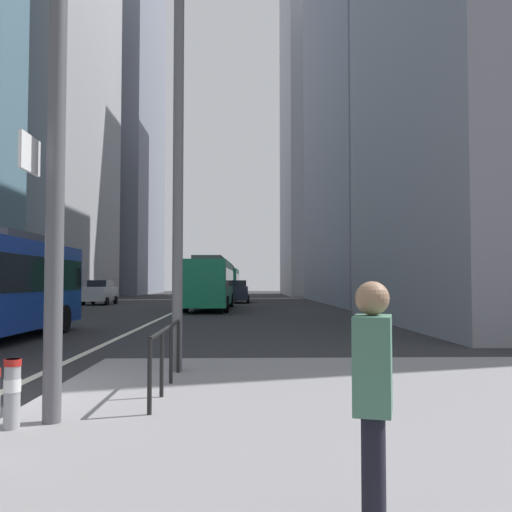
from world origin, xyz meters
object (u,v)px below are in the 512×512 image
at_px(city_bus_red_receding, 211,281).
at_px(car_oncoming_mid, 100,292).
at_px(car_receding_near, 238,291).
at_px(street_lamp_post, 179,102).
at_px(pedestrian_waiting, 373,396).
at_px(bollard_right, 12,390).
at_px(city_bus_red_distant, 226,281).

xyz_separation_m(city_bus_red_receding, car_oncoming_mid, (-9.21, 8.04, -0.85)).
bearing_deg(city_bus_red_receding, car_receding_near, 81.54).
height_order(car_receding_near, street_lamp_post, street_lamp_post).
bearing_deg(pedestrian_waiting, car_receding_near, 91.42).
distance_m(street_lamp_post, bollard_right, 6.39).
relative_size(car_receding_near, pedestrian_waiting, 2.51).
xyz_separation_m(car_receding_near, street_lamp_post, (-0.97, -37.57, 4.29)).
height_order(car_oncoming_mid, bollard_right, car_oncoming_mid).
height_order(city_bus_red_distant, pedestrian_waiting, city_bus_red_distant).
relative_size(car_oncoming_mid, car_receding_near, 1.02).
bearing_deg(city_bus_red_receding, city_bus_red_distant, 88.89).
relative_size(car_oncoming_mid, pedestrian_waiting, 2.55).
relative_size(car_oncoming_mid, bollard_right, 5.41).
height_order(city_bus_red_receding, bollard_right, city_bus_red_receding).
bearing_deg(pedestrian_waiting, bollard_right, 140.66).
bearing_deg(car_oncoming_mid, city_bus_red_distant, 54.83).
relative_size(car_oncoming_mid, street_lamp_post, 0.54).
xyz_separation_m(city_bus_red_receding, car_receding_near, (1.71, 11.50, -0.85)).
bearing_deg(bollard_right, street_lamp_post, 70.87).
bearing_deg(bollard_right, car_receding_near, 86.72).
relative_size(street_lamp_post, bollard_right, 10.07).
bearing_deg(car_oncoming_mid, bollard_right, -77.41).
relative_size(city_bus_red_distant, bollard_right, 14.49).
bearing_deg(bollard_right, city_bus_red_receding, 88.71).
height_order(car_receding_near, pedestrian_waiting, car_receding_near).
relative_size(city_bus_red_distant, pedestrian_waiting, 6.82).
bearing_deg(car_receding_near, city_bus_red_receding, -98.46).
height_order(city_bus_red_distant, bollard_right, city_bus_red_distant).
bearing_deg(pedestrian_waiting, city_bus_red_distant, 92.50).
relative_size(city_bus_red_receding, pedestrian_waiting, 6.96).
xyz_separation_m(car_oncoming_mid, street_lamp_post, (9.96, -34.11, 4.29)).
distance_m(street_lamp_post, pedestrian_waiting, 8.39).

